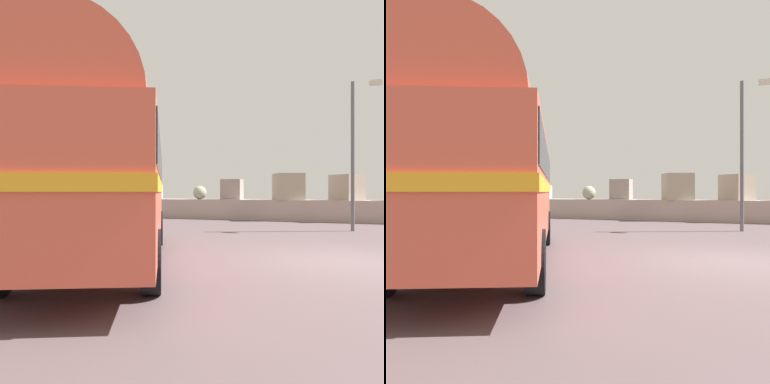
% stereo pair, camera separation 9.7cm
% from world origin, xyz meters
% --- Properties ---
extents(ground, '(32.00, 26.00, 0.02)m').
position_xyz_m(ground, '(0.00, 0.00, 0.01)').
color(ground, '#5B4A4D').
extents(breakwater, '(31.36, 2.35, 2.49)m').
position_xyz_m(breakwater, '(0.52, 11.81, 0.79)').
color(breakwater, '#A9958D').
rests_on(breakwater, ground).
extents(vintage_coach, '(5.79, 8.79, 3.70)m').
position_xyz_m(vintage_coach, '(-4.87, -1.92, 2.05)').
color(vintage_coach, black).
rests_on(vintage_coach, ground).
extents(lamp_post, '(1.09, 0.25, 5.75)m').
position_xyz_m(lamp_post, '(0.49, 6.96, 3.27)').
color(lamp_post, '#5B5B60').
rests_on(lamp_post, ground).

